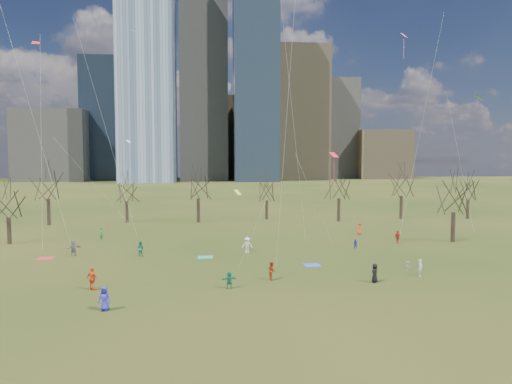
{
  "coord_description": "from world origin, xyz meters",
  "views": [
    {
      "loc": [
        -4.9,
        -37.17,
        10.38
      ],
      "look_at": [
        0.0,
        12.0,
        7.0
      ],
      "focal_mm": 32.0,
      "sensor_mm": 36.0,
      "label": 1
    }
  ],
  "objects": [
    {
      "name": "person_13",
      "position": [
        -19.07,
        23.21,
        0.87
      ],
      "size": [
        0.58,
        0.73,
        1.74
      ],
      "primitive_type": "imported",
      "rotation": [
        0.0,
        0.0,
        1.86
      ],
      "color": "#1B7D3C",
      "rests_on": "ground"
    },
    {
      "name": "person_9",
      "position": [
        -0.85,
        13.52,
        0.91
      ],
      "size": [
        1.23,
        0.78,
        1.81
      ],
      "primitive_type": "imported",
      "rotation": [
        0.0,
        0.0,
        6.19
      ],
      "color": "silver",
      "rests_on": "ground"
    },
    {
      "name": "bare_tree_row",
      "position": [
        -0.09,
        37.22,
        6.12
      ],
      "size": [
        113.04,
        29.8,
        9.5
      ],
      "color": "black",
      "rests_on": "ground"
    },
    {
      "name": "blanket_crimson",
      "position": [
        -22.49,
        12.71,
        0.01
      ],
      "size": [
        1.6,
        1.5,
        0.03
      ],
      "primitive_type": "cube",
      "color": "red",
      "rests_on": "ground"
    },
    {
      "name": "blanket_teal",
      "position": [
        -5.54,
        11.61,
        0.01
      ],
      "size": [
        1.6,
        1.5,
        0.03
      ],
      "primitive_type": "cube",
      "color": "teal",
      "rests_on": "ground"
    },
    {
      "name": "person_0",
      "position": [
        -12.29,
        -5.32,
        0.84
      ],
      "size": [
        0.89,
        0.65,
        1.69
      ],
      "primitive_type": "imported",
      "rotation": [
        0.0,
        0.0,
        6.14
      ],
      "color": "#2627A7",
      "rests_on": "ground"
    },
    {
      "name": "blanket_navy",
      "position": [
        5.1,
        6.8,
        0.01
      ],
      "size": [
        1.6,
        1.5,
        0.03
      ],
      "primitive_type": "cube",
      "color": "#2650B5",
      "rests_on": "ground"
    },
    {
      "name": "person_3",
      "position": [
        13.49,
        3.5,
        0.48
      ],
      "size": [
        0.49,
        0.68,
        0.96
      ],
      "primitive_type": "imported",
      "rotation": [
        0.0,
        0.0,
        1.8
      ],
      "color": "slate",
      "rests_on": "ground"
    },
    {
      "name": "person_4",
      "position": [
        -14.42,
        -0.03,
        0.93
      ],
      "size": [
        1.17,
        0.89,
        1.85
      ],
      "primitive_type": "imported",
      "rotation": [
        0.0,
        0.0,
        2.67
      ],
      "color": "#DA4A18",
      "rests_on": "ground"
    },
    {
      "name": "ground",
      "position": [
        0.0,
        0.0,
        0.0
      ],
      "size": [
        500.0,
        500.0,
        0.0
      ],
      "primitive_type": "plane",
      "color": "black",
      "rests_on": "ground"
    },
    {
      "name": "kites_airborne",
      "position": [
        -1.17,
        9.82,
        14.28
      ],
      "size": [
        54.44,
        36.18,
        34.85
      ],
      "color": "yellow",
      "rests_on": "ground"
    },
    {
      "name": "person_12",
      "position": [
        15.99,
        24.88,
        0.84
      ],
      "size": [
        0.74,
        0.93,
        1.67
      ],
      "primitive_type": "imported",
      "rotation": [
        0.0,
        0.0,
        1.85
      ],
      "color": "#E34119",
      "rests_on": "ground"
    },
    {
      "name": "downtown_skyline",
      "position": [
        -2.43,
        210.64,
        39.01
      ],
      "size": [
        212.5,
        78.0,
        118.0
      ],
      "color": "slate",
      "rests_on": "ground"
    },
    {
      "name": "person_5",
      "position": [
        -3.45,
        -0.66,
        0.72
      ],
      "size": [
        1.37,
        0.6,
        1.43
      ],
      "primitive_type": "imported",
      "rotation": [
        0.0,
        0.0,
        3.28
      ],
      "color": "#197250",
      "rests_on": "ground"
    },
    {
      "name": "person_2",
      "position": [
        0.38,
        1.72,
        0.81
      ],
      "size": [
        0.66,
        0.82,
        1.62
      ],
      "primitive_type": "imported",
      "rotation": [
        0.0,
        0.0,
        1.62
      ],
      "color": "#A22B17",
      "rests_on": "ground"
    },
    {
      "name": "person_1",
      "position": [
        13.85,
        1.59,
        0.77
      ],
      "size": [
        0.63,
        0.67,
        1.54
      ],
      "primitive_type": "imported",
      "rotation": [
        0.0,
        0.0,
        0.94
      ],
      "color": "silver",
      "rests_on": "ground"
    },
    {
      "name": "person_6",
      "position": [
        9.01,
        -0.01,
        0.81
      ],
      "size": [
        0.84,
        0.94,
        1.62
      ],
      "primitive_type": "imported",
      "rotation": [
        0.0,
        0.0,
        4.19
      ],
      "color": "black",
      "rests_on": "ground"
    },
    {
      "name": "person_11",
      "position": [
        -19.9,
        13.86,
        0.87
      ],
      "size": [
        1.64,
        1.28,
        1.74
      ],
      "primitive_type": "imported",
      "rotation": [
        0.0,
        0.0,
        0.55
      ],
      "color": "slate",
      "rests_on": "ground"
    },
    {
      "name": "person_14",
      "position": [
        -12.6,
        12.93,
        0.84
      ],
      "size": [
        0.95,
        0.82,
        1.67
      ],
      "primitive_type": "imported",
      "rotation": [
        0.0,
        0.0,
        2.88
      ],
      "color": "#19724C",
      "rests_on": "ground"
    },
    {
      "name": "person_10",
      "position": [
        18.46,
        17.58,
        0.82
      ],
      "size": [
        1.03,
        0.81,
        1.64
      ],
      "primitive_type": "imported",
      "rotation": [
        0.0,
        0.0,
        0.5
      ],
      "color": "red",
      "rests_on": "ground"
    },
    {
      "name": "person_8",
      "position": [
        12.08,
        14.63,
        0.57
      ],
      "size": [
        0.7,
        0.69,
        1.14
      ],
      "primitive_type": "imported",
      "rotation": [
        0.0,
        0.0,
        5.55
      ],
      "color": "#2C2295",
      "rests_on": "ground"
    }
  ]
}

